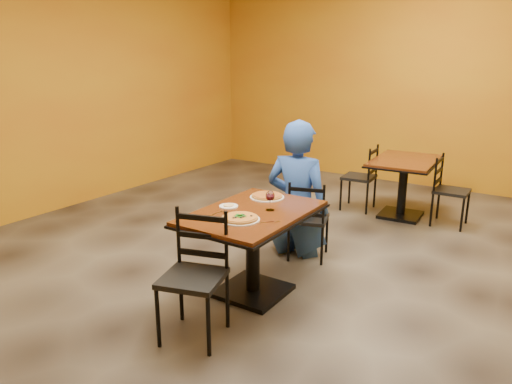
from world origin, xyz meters
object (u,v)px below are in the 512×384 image
Objects in this scene: chair_main_near at (193,279)px; chair_second_right at (452,191)px; side_plate at (229,206)px; chair_main_far at (309,219)px; plate_far at (267,197)px; plate_main at (240,219)px; pizza_main at (240,218)px; diner at (298,188)px; wine_glass at (270,200)px; table_second at (404,175)px; table_main at (253,233)px; pizza_far at (267,195)px; chair_second_left at (359,178)px.

chair_main_near is 3.70m from chair_second_right.
chair_second_right is 5.29× the size of side_plate.
chair_main_far reaches higher than side_plate.
plate_far is (-0.12, 1.18, 0.29)m from chair_main_near.
pizza_main is at bearing 0.00° from plate_main.
diner is (-1.16, -1.75, 0.27)m from chair_second_right.
chair_main_near is 3.26× the size of pizza_main.
chair_main_near is at bearing -93.24° from plate_main.
plate_far is at bearing 125.94° from wine_glass.
side_plate is 0.37m from wine_glass.
table_second is 1.85m from diner.
table_main is 4.39× the size of pizza_far.
diner reaches higher than pizza_main.
plate_far reaches higher than table_second.
table_second is 2.70m from wine_glass.
diner reaches higher than pizza_far.
wine_glass reaches higher than pizza_main.
chair_second_right is 2.12m from diner.
wine_glass is (0.06, 0.34, 0.07)m from pizza_main.
table_main is 1.03m from diner.
pizza_main is 0.65m from plate_far.
chair_main_near is 0.63m from pizza_main.
chair_second_left is 2.71m from wine_glass.
chair_second_right reaches higher than table_main.
plate_main is at bearing 161.33° from chair_second_right.
plate_main is (-0.40, -3.01, 0.20)m from table_second.
plate_far is (-0.55, -2.37, 0.20)m from table_second.
side_plate is (-0.68, -2.78, 0.20)m from table_second.
side_plate is (-0.23, -0.02, 0.20)m from table_main.
table_second is 3.73× the size of plate_far.
table_second is at bearing 76.32° from side_plate.
pizza_far reaches higher than plate_main.
side_plate is at bearing 79.03° from diner.
pizza_main is 1.58× the size of wine_glass.
chair_main_near is 2.99× the size of plate_far.
table_main is 0.32m from plate_main.
chair_second_left is at bearing 89.45° from chair_second_right.
pizza_far is (0.04, -2.37, 0.34)m from chair_second_left.
wine_glass is at bearing 99.43° from diner.
table_main is 0.45m from plate_far.
table_main is 2.77m from chair_second_left.
table_second is 1.33× the size of chair_second_left.
table_second is at bearing 66.20° from chair_main_near.
wine_glass reaches higher than chair_second_left.
chair_second_left is 5.42× the size of side_plate.
chair_second_right is 3.18m from plate_main.
table_second is 2.44m from plate_far.
chair_second_right reaches higher than plate_main.
table_second is 1.85m from chair_main_far.
table_main is 1.06× the size of table_second.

